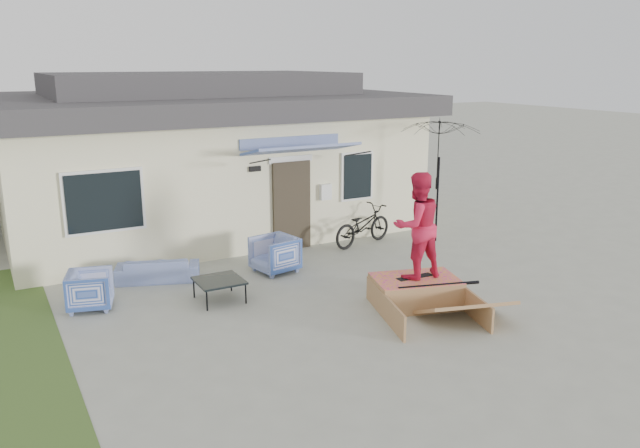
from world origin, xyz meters
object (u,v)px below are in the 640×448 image
armchair_right (275,253)px  loveseat (158,265)px  skate_ramp (415,292)px  patio_umbrella (439,171)px  skater (417,224)px  armchair_left (90,288)px  skateboard (415,276)px  coffee_table (219,290)px  bicycle (363,221)px

armchair_right → loveseat: bearing=-116.3°
loveseat → skate_ramp: (3.79, -3.59, -0.07)m
armchair_right → patio_umbrella: bearing=82.5°
skate_ramp → loveseat: bearing=152.4°
skater → armchair_right: bearing=-60.3°
armchair_left → armchair_right: armchair_right is taller
armchair_right → skateboard: size_ratio=1.18×
armchair_left → coffee_table: 2.30m
loveseat → bicycle: size_ratio=0.90×
armchair_left → patio_umbrella: 8.41m
patio_umbrella → skateboard: patio_umbrella is taller
coffee_table → patio_umbrella: patio_umbrella is taller
skate_ramp → skateboard: bearing=90.0°
skate_ramp → skateboard: size_ratio=2.80×
loveseat → coffee_table: loveseat is taller
armchair_left → coffee_table: armchair_left is taller
skater → patio_umbrella: bearing=-131.5°
armchair_left → bicycle: size_ratio=0.42×
armchair_left → skateboard: armchair_left is taller
bicycle → patio_umbrella: (1.77, -0.60, 1.16)m
armchair_left → skater: size_ratio=0.40×
bicycle → skater: size_ratio=0.95×
coffee_table → skate_ramp: 3.63m
loveseat → coffee_table: size_ratio=1.98×
bicycle → skate_ramp: (-1.27, -3.79, -0.33)m
armchair_left → armchair_right: bearing=-70.2°
loveseat → skate_ramp: loveseat is taller
loveseat → bicycle: (5.06, 0.20, 0.26)m
loveseat → patio_umbrella: size_ratio=0.75×
patio_umbrella → skater: size_ratio=1.14×
armchair_right → coffee_table: bearing=-68.2°
loveseat → skateboard: (3.80, -3.54, 0.21)m
patio_umbrella → skater: skater is taller
armchair_right → skate_ramp: armchair_right is taller
bicycle → skateboard: (-1.25, -3.75, -0.06)m
skater → skateboard: bearing=-0.0°
armchair_right → bicycle: size_ratio=0.47×
bicycle → armchair_left: bearing=85.1°
skate_ramp → skater: size_ratio=1.05×
skateboard → coffee_table: bearing=150.3°
armchair_left → bicycle: (6.51, 1.13, 0.20)m
skate_ramp → bicycle: bearing=87.5°
armchair_right → patio_umbrella: 4.71m
armchair_right → bicycle: bearing=96.7°
coffee_table → patio_umbrella: 6.43m
patio_umbrella → armchair_right: bearing=-176.8°
armchair_left → skateboard: 5.88m
skateboard → skater: bearing=0.0°
loveseat → armchair_right: (2.32, -0.65, 0.10)m
coffee_table → armchair_right: bearing=32.4°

